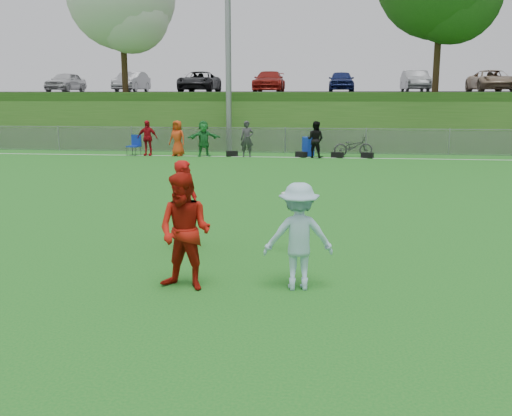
# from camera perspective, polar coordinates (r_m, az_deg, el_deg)

# --- Properties ---
(ground) EXTENTS (120.00, 120.00, 0.00)m
(ground) POSITION_cam_1_polar(r_m,az_deg,el_deg) (9.45, -5.70, -6.59)
(ground) COLOR #14631C
(ground) RESTS_ON ground
(sideline_far) EXTENTS (60.00, 0.10, 0.01)m
(sideline_far) POSITION_cam_1_polar(r_m,az_deg,el_deg) (27.00, 2.63, 5.10)
(sideline_far) COLOR white
(sideline_far) RESTS_ON ground
(fence) EXTENTS (58.00, 0.06, 1.30)m
(fence) POSITION_cam_1_polar(r_m,az_deg,el_deg) (28.93, 2.94, 6.79)
(fence) COLOR gray
(fence) RESTS_ON ground
(light_pole) EXTENTS (1.20, 0.40, 12.15)m
(light_pole) POSITION_cam_1_polar(r_m,az_deg,el_deg) (30.23, -2.82, 18.48)
(light_pole) COLOR gray
(light_pole) RESTS_ON ground
(berm) EXTENTS (120.00, 18.00, 3.00)m
(berm) POSITION_cam_1_polar(r_m,az_deg,el_deg) (39.84, 4.07, 9.22)
(berm) COLOR #204C15
(berm) RESTS_ON ground
(parking_lot) EXTENTS (120.00, 12.00, 0.10)m
(parking_lot) POSITION_cam_1_polar(r_m,az_deg,el_deg) (41.82, 4.25, 11.43)
(parking_lot) COLOR black
(parking_lot) RESTS_ON berm
(tree_white_flowering) EXTENTS (6.30, 6.30, 8.78)m
(tree_white_flowering) POSITION_cam_1_polar(r_m,az_deg,el_deg) (36.12, -13.09, 19.61)
(tree_white_flowering) COLOR black
(tree_white_flowering) RESTS_ON berm
(car_row) EXTENTS (32.04, 5.18, 1.44)m
(car_row) POSITION_cam_1_polar(r_m,az_deg,el_deg) (40.90, 2.52, 12.53)
(car_row) COLOR #BBBBBD
(car_row) RESTS_ON parking_lot
(spectator_row) EXTENTS (9.08, 1.04, 1.69)m
(spectator_row) POSITION_cam_1_polar(r_m,az_deg,el_deg) (27.33, -3.88, 6.94)
(spectator_row) COLOR #A50B15
(spectator_row) RESTS_ON ground
(gear_bags) EXTENTS (6.98, 0.58, 0.26)m
(gear_bags) POSITION_cam_1_polar(r_m,az_deg,el_deg) (27.02, 5.32, 5.34)
(gear_bags) COLOR black
(gear_bags) RESTS_ON ground
(player_red_left) EXTENTS (0.51, 0.68, 1.70)m
(player_red_left) POSITION_cam_1_polar(r_m,az_deg,el_deg) (10.78, -7.03, 0.28)
(player_red_left) COLOR #A30D0B
(player_red_left) RESTS_ON ground
(player_red_center) EXTENTS (1.00, 0.86, 1.77)m
(player_red_center) POSITION_cam_1_polar(r_m,az_deg,el_deg) (8.55, -7.11, -2.36)
(player_red_center) COLOR #A8150B
(player_red_center) RESTS_ON ground
(player_blue) EXTENTS (1.13, 0.76, 1.62)m
(player_blue) POSITION_cam_1_polar(r_m,az_deg,el_deg) (8.53, 4.28, -2.85)
(player_blue) COLOR #9EC6DB
(player_blue) RESTS_ON ground
(frisbee) EXTENTS (0.27, 0.27, 0.02)m
(frisbee) POSITION_cam_1_polar(r_m,az_deg,el_deg) (10.45, 3.27, 1.46)
(frisbee) COLOR silver
(frisbee) RESTS_ON ground
(recycling_bin) EXTENTS (0.67, 0.67, 0.91)m
(recycling_bin) POSITION_cam_1_polar(r_m,az_deg,el_deg) (27.63, 5.25, 6.14)
(recycling_bin) COLOR #1030B4
(recycling_bin) RESTS_ON ground
(camp_chair) EXTENTS (0.66, 0.67, 0.98)m
(camp_chair) POSITION_cam_1_polar(r_m,az_deg,el_deg) (28.47, -12.10, 5.76)
(camp_chair) COLOR #0D2A97
(camp_chair) RESTS_ON ground
(bicycle) EXTENTS (1.96, 1.06, 0.98)m
(bicycle) POSITION_cam_1_polar(r_m,az_deg,el_deg) (27.55, 9.70, 6.09)
(bicycle) COLOR #2A2A2C
(bicycle) RESTS_ON ground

